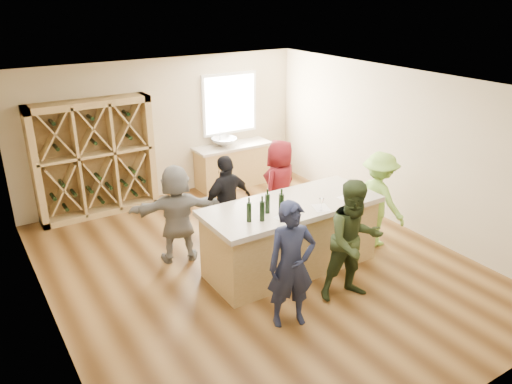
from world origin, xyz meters
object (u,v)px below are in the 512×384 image
person_far_left (177,214)px  person_far_right (280,186)px  wine_bottle_d (281,205)px  wine_bottle_b (262,211)px  person_near_right (354,241)px  wine_bottle_a (249,212)px  person_server (378,199)px  sink (224,142)px  wine_rack (95,159)px  person_near_left (291,265)px  tasting_counter_base (291,238)px  person_far_mid (227,203)px  wine_bottle_c (267,204)px

person_far_left → person_far_right: bearing=-161.9°
wine_bottle_d → wine_bottle_b: bearing=-177.6°
person_near_right → person_far_left: 2.76m
wine_bottle_a → person_server: person_server is taller
wine_bottle_a → sink: bearing=65.9°
wine_rack → wine_bottle_b: wine_rack is taller
sink → person_near_left: (-1.61, -4.63, -0.17)m
sink → wine_bottle_a: 4.06m
tasting_counter_base → person_far_left: (-1.35, 1.16, 0.29)m
person_near_right → wine_bottle_a: bearing=154.1°
wine_bottle_a → person_near_right: size_ratio=0.16×
person_server → person_far_right: bearing=36.3°
person_near_left → sink: bearing=88.7°
sink → wine_bottle_b: (-1.49, -3.78, 0.21)m
sink → wine_bottle_a: wine_bottle_a is taller
wine_bottle_d → person_far_mid: person_far_mid is taller
wine_bottle_a → wine_bottle_c: (0.37, 0.10, 0.01)m
wine_bottle_a → wine_bottle_b: size_ratio=0.96×
person_far_mid → person_far_left: size_ratio=1.02×
sink → person_near_right: 4.64m
person_far_right → person_near_left: bearing=36.0°
wine_rack → wine_bottle_a: 3.92m
wine_rack → wine_bottle_d: size_ratio=6.95×
wine_rack → wine_bottle_b: 4.03m
sink → wine_bottle_b: 4.07m
tasting_counter_base → wine_bottle_b: 1.04m
wine_bottle_b → wine_bottle_c: size_ratio=0.99×
tasting_counter_base → person_far_mid: 1.23m
wine_bottle_c → person_far_mid: 1.24m
person_near_left → person_near_right: size_ratio=0.97×
wine_bottle_a → person_far_left: person_far_left is taller
sink → wine_bottle_b: bearing=-111.6°
wine_bottle_c → person_near_right: (0.74, -1.01, -0.35)m
person_far_mid → person_far_right: (1.10, 0.09, 0.03)m
person_near_right → person_far_left: (-1.59, 2.25, -0.08)m
wine_rack → person_far_left: size_ratio=1.39×
wine_rack → wine_bottle_d: bearing=-68.2°
wine_bottle_c → wine_bottle_d: 0.21m
wine_rack → tasting_counter_base: size_ratio=0.85×
wine_bottle_c → person_near_right: 1.30m
wine_bottle_a → person_server: (2.54, 0.06, -0.41)m
person_server → wine_bottle_a: bearing=88.1°
wine_bottle_d → person_far_left: size_ratio=0.20×
sink → tasting_counter_base: size_ratio=0.21×
wine_bottle_a → person_far_mid: 1.38m
wine_bottle_d → person_near_right: size_ratio=0.18×
person_near_left → person_near_right: person_near_right is taller
tasting_counter_base → wine_bottle_a: wine_bottle_a is taller
person_server → person_far_right: (-1.08, 1.30, 0.02)m
tasting_counter_base → person_near_left: size_ratio=1.54×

